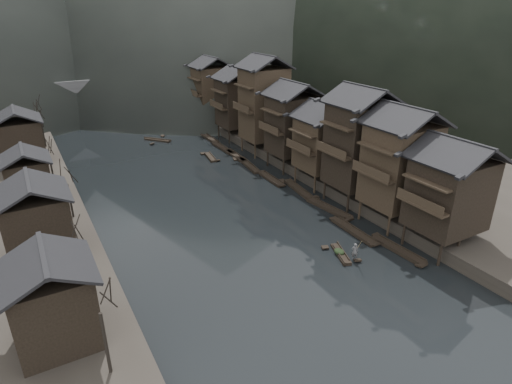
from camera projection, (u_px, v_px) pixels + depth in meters
water at (266, 254)px, 45.44m from camera, size 300.00×300.00×0.00m
right_bank at (310, 122)px, 92.72m from camera, size 40.00×200.00×1.80m
stilt_houses at (297, 114)px, 65.41m from camera, size 9.00×67.60×17.05m
left_houses at (28, 179)px, 49.93m from camera, size 8.10×53.20×8.73m
bare_trees at (55, 158)px, 55.22m from camera, size 3.65×72.64×7.31m
moored_sampans at (248, 162)px, 71.60m from camera, size 3.44×73.29×0.47m
midriver_boats at (180, 147)px, 78.91m from camera, size 7.88×19.71×0.45m
stone_bridge at (110, 93)px, 100.72m from camera, size 40.00×6.00×9.00m
hero_sampan at (341, 254)px, 45.21m from camera, size 2.24×4.43×0.43m
cargo_heap at (340, 249)px, 45.12m from camera, size 0.98×1.28×0.59m
boatman at (355, 249)px, 43.82m from camera, size 0.81×0.76×1.85m
bamboo_pole at (359, 226)px, 42.82m from camera, size 1.31×2.52×3.55m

